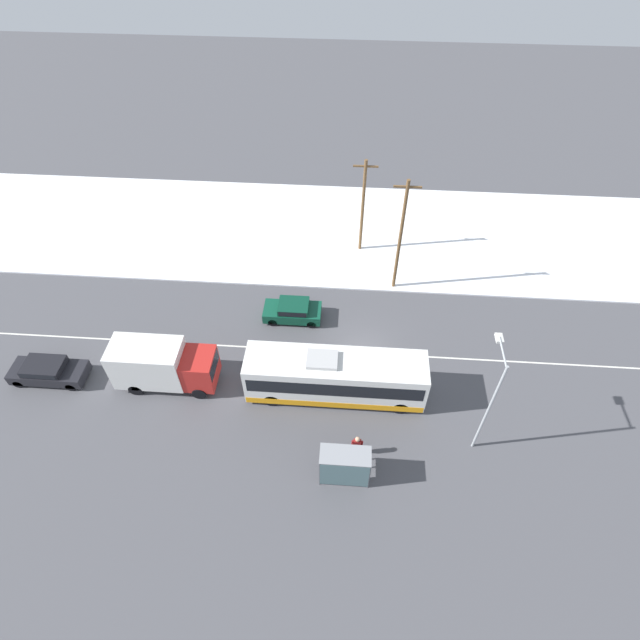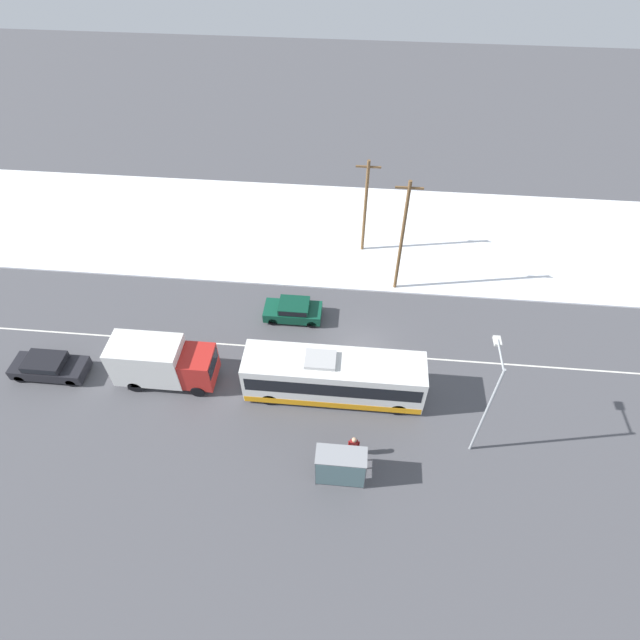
% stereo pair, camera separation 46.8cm
% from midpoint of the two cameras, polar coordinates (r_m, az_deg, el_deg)
% --- Properties ---
extents(ground_plane, '(120.00, 120.00, 0.00)m').
position_cam_midpoint_polar(ground_plane, '(33.35, 4.39, -3.81)').
color(ground_plane, '#4C4C51').
extents(snow_lot, '(80.00, 13.84, 0.12)m').
position_cam_midpoint_polar(snow_lot, '(42.74, 4.73, 9.85)').
color(snow_lot, white).
rests_on(snow_lot, ground_plane).
extents(lane_marking_center, '(60.00, 0.12, 0.00)m').
position_cam_midpoint_polar(lane_marking_center, '(33.35, 4.39, -3.81)').
color(lane_marking_center, silver).
rests_on(lane_marking_center, ground_plane).
extents(city_bus, '(10.72, 2.57, 3.33)m').
position_cam_midpoint_polar(city_bus, '(30.05, 1.31, -6.52)').
color(city_bus, white).
rests_on(city_bus, ground_plane).
extents(box_truck, '(6.22, 2.30, 3.28)m').
position_cam_midpoint_polar(box_truck, '(31.97, -18.02, -4.85)').
color(box_truck, silver).
rests_on(box_truck, ground_plane).
extents(sedan_car, '(4.01, 1.80, 1.43)m').
position_cam_midpoint_polar(sedan_car, '(34.87, -3.50, 1.11)').
color(sedan_car, '#0F4733').
rests_on(sedan_car, ground_plane).
extents(parked_car_near_truck, '(4.66, 1.80, 1.44)m').
position_cam_midpoint_polar(parked_car_near_truck, '(35.85, -29.04, -5.06)').
color(parked_car_near_truck, black).
rests_on(parked_car_near_truck, ground_plane).
extents(pedestrian_at_stop, '(0.63, 0.28, 1.75)m').
position_cam_midpoint_polar(pedestrian_at_stop, '(28.31, 3.78, -13.98)').
color(pedestrian_at_stop, '#23232D').
rests_on(pedestrian_at_stop, ground_plane).
extents(bus_shelter, '(2.67, 1.20, 2.40)m').
position_cam_midpoint_polar(bus_shelter, '(27.00, 2.34, -16.36)').
color(bus_shelter, gray).
rests_on(bus_shelter, ground_plane).
extents(streetlamp, '(0.36, 2.31, 7.39)m').
position_cam_midpoint_polar(streetlamp, '(27.08, 18.51, -7.92)').
color(streetlamp, '#9EA3A8').
rests_on(streetlamp, ground_plane).
extents(utility_pole_roadside, '(1.80, 0.24, 9.10)m').
position_cam_midpoint_polar(utility_pole_roadside, '(34.98, 8.80, 9.44)').
color(utility_pole_roadside, brown).
rests_on(utility_pole_roadside, ground_plane).
extents(utility_pole_snowlot, '(1.80, 0.24, 7.96)m').
position_cam_midpoint_polar(utility_pole_snowlot, '(38.65, 4.56, 12.87)').
color(utility_pole_snowlot, brown).
rests_on(utility_pole_snowlot, ground_plane).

